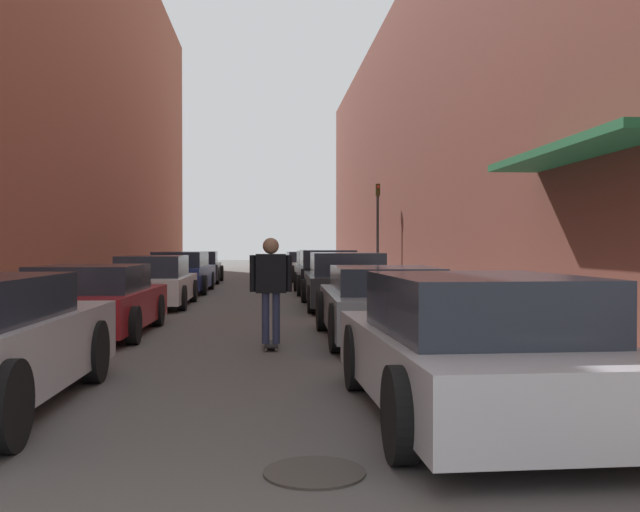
# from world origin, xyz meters

# --- Properties ---
(ground) EXTENTS (104.31, 104.31, 0.00)m
(ground) POSITION_xyz_m (0.00, 18.96, 0.00)
(ground) COLOR #4C4947
(curb_strip_left) EXTENTS (1.80, 47.41, 0.12)m
(curb_strip_left) POSITION_xyz_m (-4.36, 23.71, 0.06)
(curb_strip_left) COLOR gray
(curb_strip_left) RESTS_ON ground
(curb_strip_right) EXTENTS (1.80, 47.41, 0.12)m
(curb_strip_right) POSITION_xyz_m (4.36, 23.71, 0.06)
(curb_strip_right) COLOR gray
(curb_strip_right) RESTS_ON ground
(building_row_left) EXTENTS (4.90, 47.41, 14.92)m
(building_row_left) POSITION_xyz_m (-7.26, 23.70, 7.46)
(building_row_left) COLOR brown
(building_row_left) RESTS_ON ground
(building_row_right) EXTENTS (4.90, 47.41, 10.74)m
(building_row_right) POSITION_xyz_m (7.26, 23.70, 5.37)
(building_row_right) COLOR brown
(building_row_right) RESTS_ON ground
(parked_car_left_1) EXTENTS (1.98, 4.13, 1.21)m
(parked_car_left_1) POSITION_xyz_m (-2.52, 10.82, 0.59)
(parked_car_left_1) COLOR maroon
(parked_car_left_1) RESTS_ON ground
(parked_car_left_2) EXTENTS (1.87, 4.21, 1.28)m
(parked_car_left_2) POSITION_xyz_m (-2.38, 16.53, 0.61)
(parked_car_left_2) COLOR silver
(parked_car_left_2) RESTS_ON ground
(parked_car_left_3) EXTENTS (1.86, 4.81, 1.33)m
(parked_car_left_3) POSITION_xyz_m (-2.31, 21.83, 0.64)
(parked_car_left_3) COLOR navy
(parked_car_left_3) RESTS_ON ground
(parked_car_left_4) EXTENTS (2.04, 4.17, 1.29)m
(parked_car_left_4) POSITION_xyz_m (-2.43, 27.84, 0.62)
(parked_car_left_4) COLOR #232326
(parked_car_left_4) RESTS_ON ground
(parked_car_right_0) EXTENTS (1.99, 4.21, 1.29)m
(parked_car_right_0) POSITION_xyz_m (2.31, 4.55, 0.63)
(parked_car_right_0) COLOR #B7B7BC
(parked_car_right_0) RESTS_ON ground
(parked_car_right_1) EXTENTS (1.96, 4.31, 1.20)m
(parked_car_right_1) POSITION_xyz_m (2.34, 9.81, 0.60)
(parked_car_right_1) COLOR gray
(parked_car_right_1) RESTS_ON ground
(parked_car_right_2) EXTENTS (2.04, 4.78, 1.36)m
(parked_car_right_2) POSITION_xyz_m (2.40, 15.90, 0.65)
(parked_car_right_2) COLOR #232326
(parked_car_right_2) RESTS_ON ground
(parked_car_right_3) EXTENTS (2.01, 4.04, 1.39)m
(parked_car_right_3) POSITION_xyz_m (2.37, 21.01, 0.66)
(parked_car_right_3) COLOR black
(parked_car_right_3) RESTS_ON ground
(parked_car_right_4) EXTENTS (1.88, 3.98, 1.31)m
(parked_car_right_4) POSITION_xyz_m (2.43, 26.18, 0.64)
(parked_car_right_4) COLOR silver
(parked_car_right_4) RESTS_ON ground
(parked_car_right_5) EXTENTS (2.06, 3.98, 1.23)m
(parked_car_right_5) POSITION_xyz_m (2.29, 31.67, 0.60)
(parked_car_right_5) COLOR #B7B7BC
(parked_car_right_5) RESTS_ON ground
(skateboarder) EXTENTS (0.63, 0.78, 1.66)m
(skateboarder) POSITION_xyz_m (0.52, 9.04, 1.02)
(skateboarder) COLOR black
(skateboarder) RESTS_ON ground
(manhole_cover) EXTENTS (0.70, 0.70, 0.02)m
(manhole_cover) POSITION_xyz_m (0.78, 3.15, 0.01)
(manhole_cover) COLOR #332D28
(manhole_cover) RESTS_ON ground
(traffic_light) EXTENTS (0.16, 0.22, 3.71)m
(traffic_light) POSITION_xyz_m (4.59, 24.65, 2.40)
(traffic_light) COLOR #2D2D2D
(traffic_light) RESTS_ON curb_strip_right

